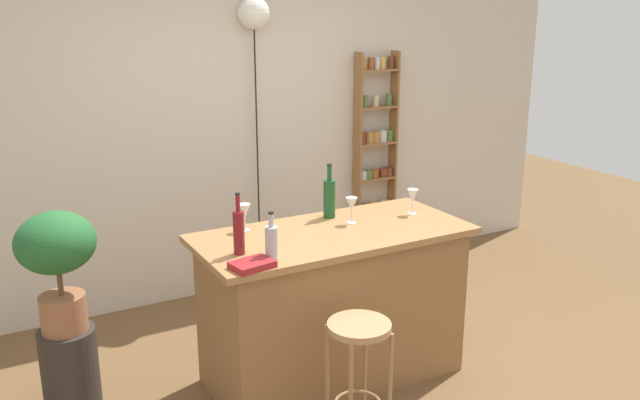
{
  "coord_description": "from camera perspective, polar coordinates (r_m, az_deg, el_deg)",
  "views": [
    {
      "loc": [
        -1.91,
        -2.97,
        2.24
      ],
      "look_at": [
        0.05,
        0.55,
        1.08
      ],
      "focal_mm": 37.86,
      "sensor_mm": 36.0,
      "label": 1
    }
  ],
  "objects": [
    {
      "name": "ground",
      "position": [
        4.18,
        3.2,
        -16.39
      ],
      "size": [
        12.0,
        12.0,
        0.0
      ],
      "primitive_type": "plane",
      "color": "brown"
    },
    {
      "name": "back_wall",
      "position": [
        5.34,
        -7.85,
        6.87
      ],
      "size": [
        6.4,
        0.1,
        2.8
      ],
      "primitive_type": "cube",
      "color": "beige",
      "rests_on": "ground"
    },
    {
      "name": "kitchen_counter",
      "position": [
        4.17,
        1.08,
        -8.86
      ],
      "size": [
        1.64,
        0.76,
        0.96
      ],
      "color": "olive",
      "rests_on": "ground"
    },
    {
      "name": "bar_stool",
      "position": [
        3.58,
        3.29,
        -12.91
      ],
      "size": [
        0.33,
        0.33,
        0.69
      ],
      "color": "#997047",
      "rests_on": "ground"
    },
    {
      "name": "spice_shelf",
      "position": [
        5.92,
        4.68,
        3.17
      ],
      "size": [
        0.39,
        0.12,
        1.88
      ],
      "color": "olive",
      "rests_on": "ground"
    },
    {
      "name": "plant_stool",
      "position": [
        4.24,
        -20.37,
        -13.19
      ],
      "size": [
        0.32,
        0.32,
        0.48
      ],
      "primitive_type": "cylinder",
      "color": "#2D2823",
      "rests_on": "ground"
    },
    {
      "name": "potted_plant",
      "position": [
        3.96,
        -21.34,
        -4.46
      ],
      "size": [
        0.43,
        0.39,
        0.7
      ],
      "color": "#935B3D",
      "rests_on": "plant_stool"
    },
    {
      "name": "bottle_sauce_amber",
      "position": [
        4.22,
        0.8,
        0.23
      ],
      "size": [
        0.08,
        0.08,
        0.35
      ],
      "color": "#194C23",
      "rests_on": "kitchen_counter"
    },
    {
      "name": "bottle_vinegar",
      "position": [
        3.62,
        -6.88,
        -2.62
      ],
      "size": [
        0.06,
        0.06,
        0.34
      ],
      "color": "maroon",
      "rests_on": "kitchen_counter"
    },
    {
      "name": "bottle_spirits_clear",
      "position": [
        3.53,
        -4.12,
        -3.56
      ],
      "size": [
        0.07,
        0.07,
        0.27
      ],
      "color": "#B2B2B7",
      "rests_on": "kitchen_counter"
    },
    {
      "name": "wine_glass_left",
      "position": [
        4.0,
        -6.4,
        -0.99
      ],
      "size": [
        0.07,
        0.07,
        0.16
      ],
      "color": "silver",
      "rests_on": "kitchen_counter"
    },
    {
      "name": "wine_glass_center",
      "position": [
        4.33,
        7.84,
        0.31
      ],
      "size": [
        0.07,
        0.07,
        0.16
      ],
      "color": "silver",
      "rests_on": "kitchen_counter"
    },
    {
      "name": "wine_glass_right",
      "position": [
        4.11,
        2.68,
        -0.42
      ],
      "size": [
        0.07,
        0.07,
        0.16
      ],
      "color": "silver",
      "rests_on": "kitchen_counter"
    },
    {
      "name": "cookbook",
      "position": [
        3.46,
        -5.76,
        -5.45
      ],
      "size": [
        0.23,
        0.18,
        0.03
      ],
      "primitive_type": "cube",
      "rotation": [
        0.0,
        0.0,
        0.16
      ],
      "color": "maroon",
      "rests_on": "kitchen_counter"
    },
    {
      "name": "pendant_globe_light",
      "position": [
        5.25,
        -5.62,
        15.18
      ],
      "size": [
        0.24,
        0.24,
        2.31
      ],
      "color": "black",
      "rests_on": "ground"
    }
  ]
}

